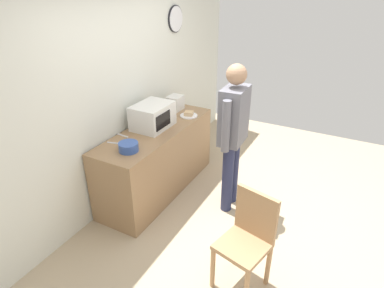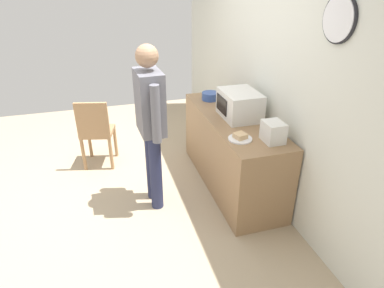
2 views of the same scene
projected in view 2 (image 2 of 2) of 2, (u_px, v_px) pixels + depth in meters
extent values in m
plane|color=tan|center=(131.00, 192.00, 4.01)|extent=(6.00, 6.00, 0.00)
cube|color=silver|center=(262.00, 75.00, 3.81)|extent=(5.40, 0.10, 2.60)
cylinder|color=white|center=(339.00, 19.00, 2.43)|extent=(0.33, 0.03, 0.33)
cylinder|color=black|center=(339.00, 19.00, 2.43)|extent=(0.36, 0.02, 0.36)
cube|color=#93704C|center=(232.00, 151.00, 3.99)|extent=(1.85, 0.62, 0.88)
cube|color=silver|center=(240.00, 105.00, 3.71)|extent=(0.50, 0.38, 0.30)
cube|color=black|center=(222.00, 105.00, 3.71)|extent=(0.30, 0.01, 0.18)
cylinder|color=white|center=(240.00, 139.00, 3.27)|extent=(0.24, 0.24, 0.01)
cube|color=tan|center=(240.00, 136.00, 3.26)|extent=(0.14, 0.14, 0.05)
cylinder|color=#33519E|center=(210.00, 96.00, 4.28)|extent=(0.21, 0.21, 0.10)
cube|color=silver|center=(273.00, 132.00, 3.19)|extent=(0.22, 0.18, 0.20)
cube|color=silver|center=(231.00, 99.00, 4.30)|extent=(0.06, 0.17, 0.01)
cube|color=silver|center=(240.00, 104.00, 4.14)|extent=(0.04, 0.17, 0.01)
cylinder|color=#252A4D|center=(156.00, 173.00, 3.56)|extent=(0.13, 0.13, 0.88)
cylinder|color=#252A4D|center=(152.00, 164.00, 3.73)|extent=(0.13, 0.13, 0.88)
cube|color=slate|center=(150.00, 103.00, 3.30)|extent=(0.41, 0.26, 0.63)
cylinder|color=slate|center=(156.00, 115.00, 3.10)|extent=(0.09, 0.09, 0.57)
cylinder|color=slate|center=(145.00, 98.00, 3.52)|extent=(0.09, 0.09, 0.57)
sphere|color=#A37A5B|center=(147.00, 56.00, 3.09)|extent=(0.22, 0.22, 0.22)
cylinder|color=#A87F56|center=(115.00, 142.00, 4.69)|extent=(0.04, 0.04, 0.45)
cylinder|color=#A87F56|center=(90.00, 142.00, 4.68)|extent=(0.04, 0.04, 0.45)
cylinder|color=#A87F56|center=(111.00, 154.00, 4.37)|extent=(0.04, 0.04, 0.45)
cylinder|color=#A87F56|center=(84.00, 155.00, 4.36)|extent=(0.04, 0.04, 0.45)
cube|color=#A87F56|center=(98.00, 132.00, 4.41)|extent=(0.48, 0.48, 0.04)
cube|color=#A87F56|center=(92.00, 120.00, 4.14)|extent=(0.13, 0.40, 0.45)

